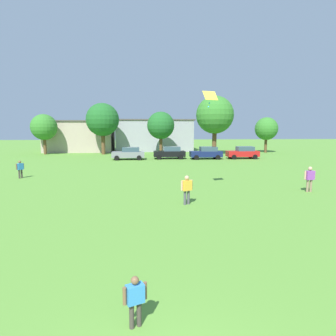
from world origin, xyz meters
TOP-DOWN VIEW (x-y plane):
  - ground_plane at (0.00, 30.00)m, footprint 160.00×160.00m
  - child_kite_flyer at (-0.53, 2.66)m, footprint 0.50×0.33m
  - adult_bystander at (2.02, 12.52)m, footprint 0.70×0.50m
  - bystander_near_trees at (10.51, 15.02)m, footprint 0.80×0.37m
  - bystander_midfield at (-10.59, 22.25)m, footprint 0.51×0.60m
  - kite at (3.89, 15.42)m, footprint 1.01×0.71m
  - parked_car_gray_0 at (-2.20, 36.48)m, footprint 4.30×2.02m
  - parked_car_black_1 at (3.38, 37.13)m, footprint 4.30×2.02m
  - parked_car_navy_2 at (8.32, 36.34)m, footprint 4.30×2.02m
  - parked_car_red_3 at (13.48, 36.44)m, footprint 4.30×2.02m
  - tree_far_left at (-16.10, 45.99)m, footprint 4.14×4.14m
  - tree_left at (-6.70, 45.17)m, footprint 5.25×5.25m
  - tree_center at (2.59, 44.62)m, footprint 4.39×4.39m
  - tree_right at (11.08, 43.27)m, footprint 5.95×5.95m
  - tree_far_right at (20.94, 46.39)m, footprint 3.90×3.90m
  - house_left at (-11.68, 52.26)m, footprint 12.12×8.55m
  - house_right at (1.84, 52.26)m, footprint 14.42×6.68m

SIDE VIEW (x-z plane):
  - ground_plane at x=0.00m, z-range 0.00..0.00m
  - child_kite_flyer at x=-0.53m, z-range 0.11..1.23m
  - parked_car_gray_0 at x=-2.20m, z-range 0.02..1.70m
  - parked_car_black_1 at x=3.38m, z-range 0.02..1.70m
  - parked_car_navy_2 at x=8.32m, z-range 0.02..1.70m
  - parked_car_red_3 at x=13.48m, z-range 0.02..1.70m
  - bystander_midfield at x=-10.59m, z-range 0.14..1.64m
  - adult_bystander at x=2.02m, z-range 0.15..1.76m
  - bystander_near_trees at x=10.51m, z-range 0.16..1.84m
  - house_left at x=-11.68m, z-range 0.01..5.58m
  - house_right at x=1.84m, z-range 0.01..5.83m
  - tree_far_right at x=20.94m, z-range 1.06..7.14m
  - tree_far_left at x=-16.10m, z-range 1.13..7.58m
  - tree_center at x=2.59m, z-range 1.20..8.04m
  - tree_left at x=-6.70m, z-range 1.43..9.62m
  - kite at x=3.89m, z-range 5.57..6.60m
  - tree_right at x=11.08m, z-range 1.62..10.90m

